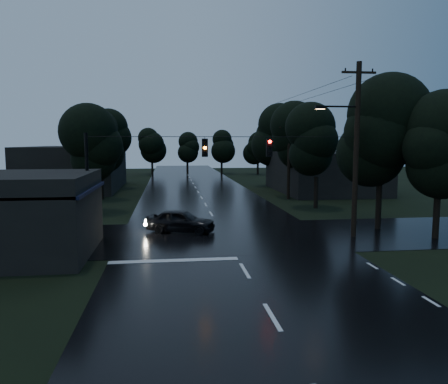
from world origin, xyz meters
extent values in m
plane|color=black|center=(0.00, 0.00, 0.00)|extent=(160.00, 160.00, 0.00)
cube|color=black|center=(0.00, 30.00, 0.00)|extent=(12.00, 120.00, 0.02)
cube|color=black|center=(0.00, 12.00, 0.00)|extent=(60.00, 9.00, 0.02)
cube|color=black|center=(-10.00, 9.00, 3.20)|extent=(6.00, 7.00, 0.12)
cube|color=black|center=(-7.00, 9.00, 3.20)|extent=(0.30, 7.00, 0.15)
cylinder|color=black|center=(-7.20, 6.00, 1.50)|extent=(0.10, 0.10, 3.00)
cylinder|color=black|center=(-7.20, 12.00, 1.50)|extent=(0.10, 0.10, 3.00)
cube|color=#F1D660|center=(-7.05, 7.50, 2.50)|extent=(0.06, 1.60, 0.50)
cube|color=#F1D660|center=(-7.05, 10.20, 2.50)|extent=(0.06, 1.20, 0.50)
cube|color=black|center=(14.00, 34.00, 2.20)|extent=(10.00, 14.00, 4.40)
cube|color=black|center=(-14.00, 40.00, 2.50)|extent=(10.00, 16.00, 5.00)
cylinder|color=black|center=(7.50, 11.00, 5.00)|extent=(0.30, 0.30, 10.00)
cube|color=black|center=(7.50, 11.00, 9.40)|extent=(2.00, 0.12, 0.12)
cylinder|color=black|center=(6.40, 11.00, 7.50)|extent=(2.20, 0.10, 0.10)
cube|color=black|center=(5.30, 11.00, 7.45)|extent=(0.60, 0.25, 0.18)
cube|color=#FFB266|center=(5.30, 11.00, 7.35)|extent=(0.45, 0.18, 0.03)
cylinder|color=black|center=(8.30, 28.00, 3.75)|extent=(0.30, 0.30, 7.50)
cube|color=black|center=(8.30, 28.00, 6.90)|extent=(2.00, 0.12, 0.12)
cylinder|color=black|center=(-7.50, 11.00, 3.00)|extent=(0.18, 0.18, 6.00)
cylinder|color=black|center=(0.00, 11.00, 5.80)|extent=(15.00, 0.03, 0.03)
cube|color=black|center=(-1.20, 11.00, 5.20)|extent=(0.32, 0.25, 1.00)
sphere|color=orange|center=(-1.20, 10.85, 5.20)|extent=(0.18, 0.18, 0.18)
cube|color=black|center=(2.40, 11.00, 5.20)|extent=(0.32, 0.25, 1.00)
sphere|color=#FF0C07|center=(2.40, 10.85, 5.20)|extent=(0.18, 0.18, 0.18)
cylinder|color=black|center=(10.00, 13.00, 1.40)|extent=(0.36, 0.36, 2.80)
sphere|color=black|center=(10.00, 13.00, 4.80)|extent=(4.48, 4.48, 4.48)
sphere|color=black|center=(10.00, 13.00, 6.00)|extent=(4.48, 4.48, 4.48)
sphere|color=black|center=(10.00, 13.00, 7.20)|extent=(4.48, 4.48, 4.48)
cylinder|color=black|center=(12.00, 10.00, 1.22)|extent=(0.36, 0.36, 2.45)
sphere|color=black|center=(12.00, 10.00, 4.20)|extent=(3.92, 3.92, 3.92)
sphere|color=black|center=(12.00, 10.00, 5.25)|extent=(3.92, 3.92, 3.92)
sphere|color=black|center=(12.00, 10.00, 6.30)|extent=(3.92, 3.92, 3.92)
cylinder|color=black|center=(-9.00, 22.00, 1.22)|extent=(0.36, 0.36, 2.45)
sphere|color=black|center=(-9.00, 22.00, 4.20)|extent=(3.92, 3.92, 3.92)
sphere|color=black|center=(-9.00, 22.00, 5.25)|extent=(3.92, 3.92, 3.92)
sphere|color=black|center=(-9.00, 22.00, 6.30)|extent=(3.92, 3.92, 3.92)
cylinder|color=black|center=(-9.60, 30.00, 1.31)|extent=(0.36, 0.36, 2.62)
sphere|color=black|center=(-9.60, 30.00, 4.50)|extent=(4.20, 4.20, 4.20)
sphere|color=black|center=(-9.60, 30.00, 5.62)|extent=(4.20, 4.20, 4.20)
sphere|color=black|center=(-9.60, 30.00, 6.75)|extent=(4.20, 4.20, 4.20)
cylinder|color=black|center=(-10.20, 40.00, 1.40)|extent=(0.36, 0.36, 2.80)
sphere|color=black|center=(-10.20, 40.00, 4.80)|extent=(4.48, 4.48, 4.48)
sphere|color=black|center=(-10.20, 40.00, 6.00)|extent=(4.48, 4.48, 4.48)
sphere|color=black|center=(-10.20, 40.00, 7.20)|extent=(4.48, 4.48, 4.48)
cylinder|color=black|center=(9.00, 22.00, 1.31)|extent=(0.36, 0.36, 2.62)
sphere|color=black|center=(9.00, 22.00, 4.50)|extent=(4.20, 4.20, 4.20)
sphere|color=black|center=(9.00, 22.00, 5.62)|extent=(4.20, 4.20, 4.20)
sphere|color=black|center=(9.00, 22.00, 6.75)|extent=(4.20, 4.20, 4.20)
cylinder|color=black|center=(9.60, 30.00, 1.40)|extent=(0.36, 0.36, 2.80)
sphere|color=black|center=(9.60, 30.00, 4.80)|extent=(4.48, 4.48, 4.48)
sphere|color=black|center=(9.60, 30.00, 6.00)|extent=(4.48, 4.48, 4.48)
sphere|color=black|center=(9.60, 30.00, 7.20)|extent=(4.48, 4.48, 4.48)
cylinder|color=black|center=(10.20, 40.00, 1.49)|extent=(0.36, 0.36, 2.97)
sphere|color=black|center=(10.20, 40.00, 5.10)|extent=(4.76, 4.76, 4.76)
sphere|color=black|center=(10.20, 40.00, 6.38)|extent=(4.76, 4.76, 4.76)
sphere|color=black|center=(10.20, 40.00, 7.65)|extent=(4.76, 4.76, 4.76)
imported|color=black|center=(-2.49, 13.50, 0.71)|extent=(4.50, 2.94, 1.43)
camera|label=1|loc=(-3.17, -12.93, 5.50)|focal=35.00mm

